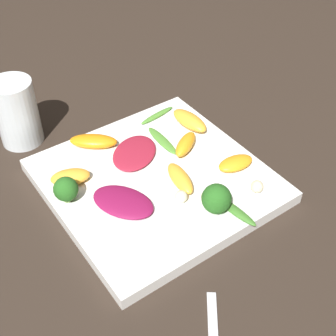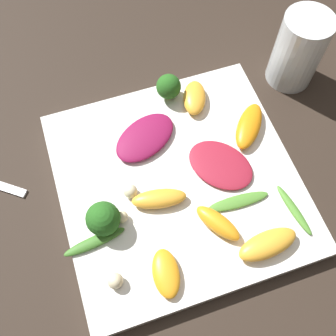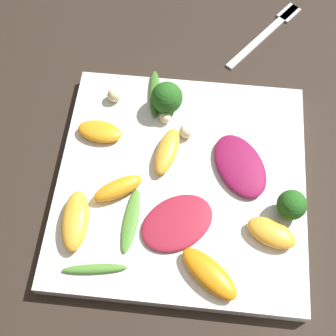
% 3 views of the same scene
% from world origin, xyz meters
% --- Properties ---
extents(ground_plane, '(2.40, 2.40, 0.00)m').
position_xyz_m(ground_plane, '(0.00, 0.00, 0.00)').
color(ground_plane, '#2D231C').
extents(plate, '(0.30, 0.30, 0.02)m').
position_xyz_m(plate, '(0.00, 0.00, 0.01)').
color(plate, white).
rests_on(plate, ground_plane).
extents(drinking_glass, '(0.07, 0.07, 0.11)m').
position_xyz_m(drinking_glass, '(0.22, 0.12, 0.06)').
color(drinking_glass, white).
rests_on(drinking_glass, ground_plane).
extents(radicchio_leaf_0, '(0.11, 0.09, 0.01)m').
position_xyz_m(radicchio_leaf_0, '(-0.02, 0.07, 0.03)').
color(radicchio_leaf_0, maroon).
rests_on(radicchio_leaf_0, plate).
extents(radicchio_leaf_1, '(0.10, 0.11, 0.01)m').
position_xyz_m(radicchio_leaf_1, '(0.06, 0.00, 0.02)').
color(radicchio_leaf_1, maroon).
rests_on(radicchio_leaf_1, plate).
extents(orange_segment_0, '(0.05, 0.06, 0.02)m').
position_xyz_m(orange_segment_0, '(0.06, 0.11, 0.03)').
color(orange_segment_0, '#FCAD33').
rests_on(orange_segment_0, plate).
extents(orange_segment_1, '(0.05, 0.06, 0.02)m').
position_xyz_m(orange_segment_1, '(0.02, -0.07, 0.03)').
color(orange_segment_1, orange).
rests_on(orange_segment_1, plate).
extents(orange_segment_2, '(0.04, 0.06, 0.01)m').
position_xyz_m(orange_segment_2, '(-0.05, -0.11, 0.03)').
color(orange_segment_2, orange).
rests_on(orange_segment_2, plate).
extents(orange_segment_3, '(0.07, 0.04, 0.02)m').
position_xyz_m(orange_segment_3, '(-0.03, -0.02, 0.03)').
color(orange_segment_3, '#FCAD33').
rests_on(orange_segment_3, plate).
extents(orange_segment_4, '(0.08, 0.04, 0.02)m').
position_xyz_m(orange_segment_4, '(0.07, -0.12, 0.03)').
color(orange_segment_4, '#FCAD33').
rests_on(orange_segment_4, plate).
extents(orange_segment_5, '(0.07, 0.08, 0.02)m').
position_xyz_m(orange_segment_5, '(0.12, 0.04, 0.03)').
color(orange_segment_5, orange).
rests_on(orange_segment_5, plate).
extents(broccoli_floret_0, '(0.03, 0.03, 0.04)m').
position_xyz_m(broccoli_floret_0, '(0.03, 0.13, 0.04)').
color(broccoli_floret_0, '#7A9E51').
rests_on(broccoli_floret_0, plate).
extents(broccoli_floret_1, '(0.04, 0.04, 0.04)m').
position_xyz_m(broccoli_floret_1, '(-0.10, -0.03, 0.04)').
color(broccoli_floret_1, '#7A9E51').
rests_on(broccoli_floret_1, plate).
extents(arugula_sprig_0, '(0.08, 0.02, 0.01)m').
position_xyz_m(arugula_sprig_0, '(0.06, -0.05, 0.02)').
color(arugula_sprig_0, '#518E33').
rests_on(arugula_sprig_0, plate).
extents(arugula_sprig_1, '(0.02, 0.07, 0.01)m').
position_xyz_m(arugula_sprig_1, '(0.12, -0.09, 0.02)').
color(arugula_sprig_1, '#518E33').
rests_on(arugula_sprig_1, plate).
extents(arugula_sprig_2, '(0.08, 0.02, 0.01)m').
position_xyz_m(arugula_sprig_2, '(-0.12, -0.05, 0.02)').
color(arugula_sprig_2, '#3D7528').
rests_on(arugula_sprig_2, plate).
extents(macadamia_nut_0, '(0.02, 0.02, 0.02)m').
position_xyz_m(macadamia_nut_0, '(-0.06, 0.00, 0.03)').
color(macadamia_nut_0, beige).
rests_on(macadamia_nut_0, plate).
extents(macadamia_nut_1, '(0.02, 0.02, 0.02)m').
position_xyz_m(macadamia_nut_1, '(-0.11, -0.10, 0.03)').
color(macadamia_nut_1, beige).
rests_on(macadamia_nut_1, plate).
extents(macadamia_nut_2, '(0.01, 0.01, 0.01)m').
position_xyz_m(macadamia_nut_2, '(-0.08, -0.03, 0.03)').
color(macadamia_nut_2, beige).
rests_on(macadamia_nut_2, plate).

